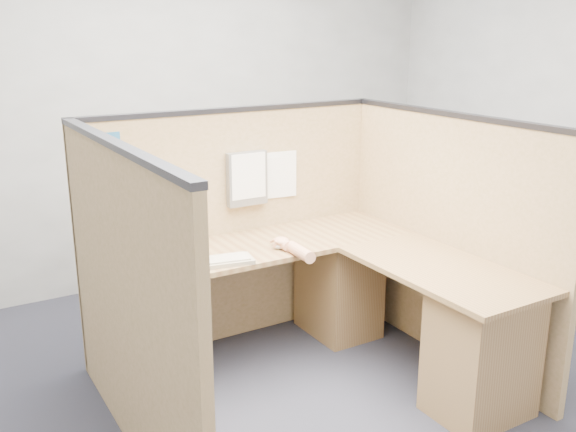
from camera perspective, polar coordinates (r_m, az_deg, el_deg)
floor at (r=3.71m, az=2.79°, el=-16.16°), size 5.00×5.00×0.00m
wall_back at (r=5.19m, az=-11.03°, el=9.38°), size 5.00×0.00×5.00m
cubicle_partitions at (r=3.71m, az=-0.70°, el=-3.00°), size 2.06×1.83×1.53m
l_desk at (r=3.82m, az=2.80°, el=-8.45°), size 1.95×1.75×0.73m
laptop at (r=3.87m, az=-12.10°, el=-2.19°), size 0.40×0.42×0.24m
keyboard at (r=3.60m, az=-6.92°, el=-4.10°), size 0.50×0.25×0.03m
mouse at (r=3.83m, az=-0.61°, el=-2.59°), size 0.11×0.06×0.04m
hand_forearm at (r=3.73m, az=0.56°, el=-2.91°), size 0.11×0.37×0.08m
blue_poster at (r=3.75m, az=-15.80°, el=5.49°), size 0.16×0.01×0.22m
american_flag at (r=3.76m, az=-15.51°, el=4.43°), size 0.22×0.01×0.38m
file_holder at (r=4.08m, az=-3.66°, el=3.35°), size 0.27×0.05×0.35m
paper_left at (r=4.23m, az=-0.74°, el=3.69°), size 0.24×0.03×0.31m
paper_right at (r=4.18m, az=-2.05°, el=3.35°), size 0.21×0.02×0.27m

